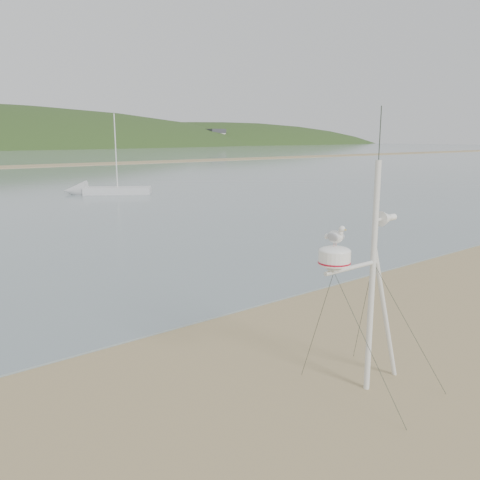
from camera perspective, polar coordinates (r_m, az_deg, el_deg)
ground at (r=6.99m, az=-9.16°, el=-24.58°), size 560.00×560.00×0.00m
mast_rig at (r=8.53m, az=14.39°, el=-9.46°), size 2.03×2.16×4.57m
sailboat_white_near at (r=38.39m, az=-15.87°, el=5.37°), size 5.99×4.75×6.20m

